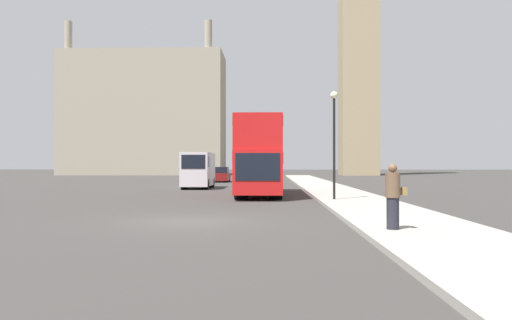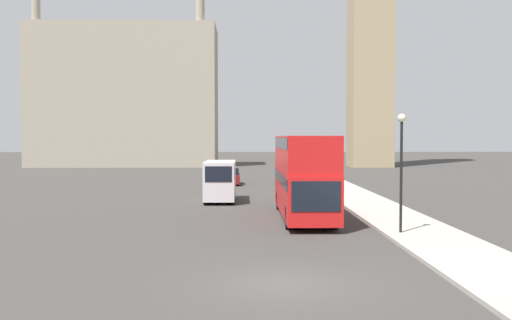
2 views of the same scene
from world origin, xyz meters
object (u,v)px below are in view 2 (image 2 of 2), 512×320
Objects in this scene: red_double_decker_bus at (304,173)px; parked_sedan at (230,177)px; street_lamp at (401,154)px; white_van at (220,180)px.

red_double_decker_bus is 2.43× the size of parked_sedan.
red_double_decker_bus is 2.03× the size of street_lamp.
red_double_decker_bus is at bearing -58.52° from white_van.
street_lamp is at bearing -56.32° from red_double_decker_bus.
street_lamp reaches higher than white_van.
red_double_decker_bus is 6.80m from street_lamp.
white_van is 13.97m from parked_sedan.
parked_sedan is (-4.52, 21.82, -1.76)m from red_double_decker_bus.
parked_sedan is at bearing 101.70° from red_double_decker_bus.
red_double_decker_bus is at bearing -78.30° from parked_sedan.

